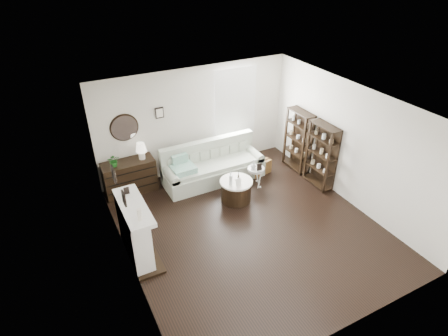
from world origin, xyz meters
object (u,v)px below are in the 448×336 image
dresser (130,177)px  drum_table (236,190)px  sofa (212,167)px  pedestal_table (256,170)px

dresser → drum_table: dresser is taller
dresser → drum_table: bearing=-35.5°
sofa → drum_table: size_ratio=3.34×
sofa → dresser: 2.02m
dresser → pedestal_table: dresser is taller
sofa → pedestal_table: (0.80, -0.78, 0.13)m
sofa → drum_table: sofa is taller
dresser → pedestal_table: (2.78, -1.17, 0.05)m
drum_table → pedestal_table: bearing=23.0°
dresser → drum_table: 2.54m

